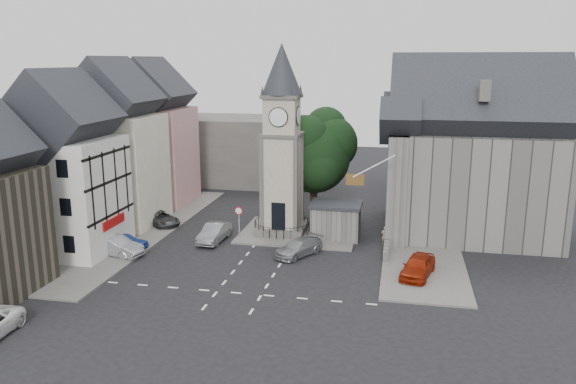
% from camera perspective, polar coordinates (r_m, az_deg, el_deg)
% --- Properties ---
extents(ground, '(120.00, 120.00, 0.00)m').
position_cam_1_polar(ground, '(42.32, -2.88, -7.31)').
color(ground, black).
rests_on(ground, ground).
extents(pavement_west, '(6.00, 30.00, 0.14)m').
position_cam_1_polar(pavement_west, '(51.87, -14.73, -3.75)').
color(pavement_west, '#595651').
rests_on(pavement_west, ground).
extents(pavement_east, '(6.00, 26.00, 0.14)m').
position_cam_1_polar(pavement_east, '(48.70, 13.40, -4.79)').
color(pavement_east, '#595651').
rests_on(pavement_east, ground).
extents(central_island, '(10.00, 8.00, 0.16)m').
position_cam_1_polar(central_island, '(49.38, 1.11, -4.15)').
color(central_island, '#595651').
rests_on(central_island, ground).
extents(road_markings, '(20.00, 8.00, 0.01)m').
position_cam_1_polar(road_markings, '(37.41, -4.99, -10.20)').
color(road_markings, silver).
rests_on(road_markings, ground).
extents(clock_tower, '(4.86, 4.86, 16.25)m').
position_cam_1_polar(clock_tower, '(47.88, -0.62, 5.17)').
color(clock_tower, '#4C4944').
rests_on(clock_tower, ground).
extents(stone_shelter, '(4.30, 3.30, 3.08)m').
position_cam_1_polar(stone_shelter, '(48.03, 4.89, -2.88)').
color(stone_shelter, '#55524E').
rests_on(stone_shelter, ground).
extents(town_tree, '(7.20, 7.20, 10.80)m').
position_cam_1_polar(town_tree, '(52.56, 2.67, 4.62)').
color(town_tree, black).
rests_on(town_tree, ground).
extents(warning_sign_post, '(0.70, 0.19, 2.85)m').
position_cam_1_polar(warning_sign_post, '(47.49, -5.03, -2.47)').
color(warning_sign_post, black).
rests_on(warning_sign_post, ground).
extents(terrace_pink, '(8.10, 7.60, 12.80)m').
position_cam_1_polar(terrace_pink, '(60.58, -13.52, 5.05)').
color(terrace_pink, '#DE9E98').
rests_on(terrace_pink, ground).
extents(terrace_cream, '(8.10, 7.60, 12.80)m').
position_cam_1_polar(terrace_cream, '(53.52, -17.10, 3.78)').
color(terrace_cream, beige).
rests_on(terrace_cream, ground).
extents(terrace_tudor, '(8.10, 7.60, 12.00)m').
position_cam_1_polar(terrace_tudor, '(46.84, -21.68, 1.64)').
color(terrace_tudor, silver).
rests_on(terrace_tudor, ground).
extents(backdrop_west, '(20.00, 10.00, 8.00)m').
position_cam_1_polar(backdrop_west, '(70.73, -6.75, 4.35)').
color(backdrop_west, '#4C4944').
rests_on(backdrop_west, ground).
extents(east_building, '(14.40, 11.40, 12.60)m').
position_cam_1_polar(east_building, '(50.41, 17.76, 2.81)').
color(east_building, '#55524E').
rests_on(east_building, ground).
extents(east_boundary_wall, '(0.40, 16.00, 0.90)m').
position_cam_1_polar(east_boundary_wall, '(50.46, 10.18, -3.54)').
color(east_boundary_wall, '#55524E').
rests_on(east_boundary_wall, ground).
extents(flagpole, '(3.68, 0.10, 2.74)m').
position_cam_1_polar(flagpole, '(43.12, 8.72, 2.60)').
color(flagpole, white).
rests_on(flagpole, ground).
extents(car_west_blue, '(3.83, 1.63, 1.29)m').
position_cam_1_polar(car_west_blue, '(47.12, -16.27, -4.84)').
color(car_west_blue, '#1C3F9A').
rests_on(car_west_blue, ground).
extents(car_west_silver, '(4.87, 2.61, 1.52)m').
position_cam_1_polar(car_west_silver, '(45.85, -17.13, -5.26)').
color(car_west_silver, gray).
rests_on(car_west_silver, ground).
extents(car_west_grey, '(4.96, 4.53, 1.29)m').
position_cam_1_polar(car_west_grey, '(53.02, -12.86, -2.63)').
color(car_west_grey, '#323335').
rests_on(car_west_grey, ground).
extents(car_island_silver, '(1.83, 4.64, 1.50)m').
position_cam_1_polar(car_island_silver, '(47.55, -7.49, -4.11)').
color(car_island_silver, gray).
rests_on(car_island_silver, ground).
extents(car_island_east, '(3.85, 4.72, 1.29)m').
position_cam_1_polar(car_island_east, '(43.88, 1.10, -5.65)').
color(car_island_east, gray).
rests_on(car_island_east, ground).
extents(car_east_red, '(2.90, 4.87, 1.55)m').
position_cam_1_polar(car_east_red, '(40.69, 13.06, -7.36)').
color(car_east_red, maroon).
rests_on(car_east_red, ground).
extents(pedestrian, '(0.62, 0.48, 1.51)m').
position_cam_1_polar(pedestrian, '(47.11, 9.79, -4.36)').
color(pedestrian, beige).
rests_on(pedestrian, ground).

